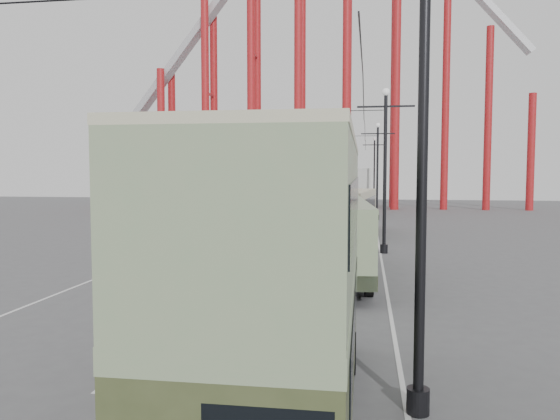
% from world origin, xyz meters
% --- Properties ---
extents(ground, '(160.00, 160.00, 0.00)m').
position_xyz_m(ground, '(0.00, 0.00, 0.00)').
color(ground, '#535356').
rests_on(ground, ground).
extents(road_markings, '(12.52, 120.00, 0.01)m').
position_xyz_m(road_markings, '(-0.86, 19.70, 0.01)').
color(road_markings, silver).
rests_on(road_markings, ground).
extents(lamp_post_mid, '(3.20, 0.44, 9.32)m').
position_xyz_m(lamp_post_mid, '(5.60, 18.00, 4.68)').
color(lamp_post_mid, black).
rests_on(lamp_post_mid, ground).
extents(lamp_post_far, '(3.20, 0.44, 9.32)m').
position_xyz_m(lamp_post_far, '(5.60, 40.00, 4.68)').
color(lamp_post_far, black).
rests_on(lamp_post_far, ground).
extents(lamp_post_distant, '(3.20, 0.44, 9.32)m').
position_xyz_m(lamp_post_distant, '(5.60, 62.00, 4.68)').
color(lamp_post_distant, black).
rests_on(lamp_post_distant, ground).
extents(roller_coaster, '(52.95, 5.00, 55.48)m').
position_xyz_m(roller_coaster, '(-2.49, 56.89, 22.92)').
color(roller_coaster, maroon).
rests_on(roller_coaster, ground).
extents(fairground_shed, '(22.00, 10.00, 5.00)m').
position_xyz_m(fairground_shed, '(-6.00, 47.00, 2.50)').
color(fairground_shed, '#ABACA6').
rests_on(fairground_shed, ground).
extents(double_decker_bus, '(2.52, 9.68, 5.19)m').
position_xyz_m(double_decker_bus, '(3.17, -3.82, 2.91)').
color(double_decker_bus, '#394123').
rests_on(double_decker_bus, ground).
extents(single_decker_green, '(3.63, 12.12, 3.38)m').
position_xyz_m(single_decker_green, '(3.19, 10.75, 1.91)').
color(single_decker_green, gray).
rests_on(single_decker_green, ground).
extents(single_decker_cream, '(3.78, 10.75, 3.27)m').
position_xyz_m(single_decker_cream, '(3.46, 26.76, 1.85)').
color(single_decker_cream, beige).
rests_on(single_decker_cream, ground).
extents(pedestrian, '(0.72, 0.59, 1.72)m').
position_xyz_m(pedestrian, '(-0.22, 12.96, 0.86)').
color(pedestrian, '#222227').
rests_on(pedestrian, ground).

